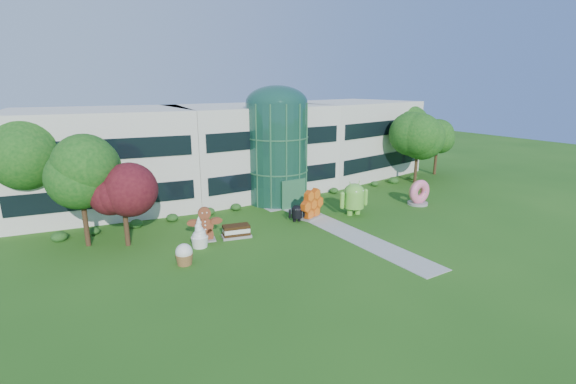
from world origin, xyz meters
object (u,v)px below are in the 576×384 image
android_green (354,196)px  gingerbread (205,224)px  donut (419,192)px  android_black (297,212)px

android_green → gingerbread: bearing=-176.8°
donut → gingerbread: 21.44m
android_green → android_black: bearing=175.7°
android_black → donut: bearing=11.9°
android_black → donut: 13.13m
android_black → gingerbread: (-8.39, -0.13, 0.49)m
android_green → android_black: android_green is taller
android_green → donut: android_green is taller
android_green → donut: 7.59m
android_green → donut: size_ratio=1.35×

